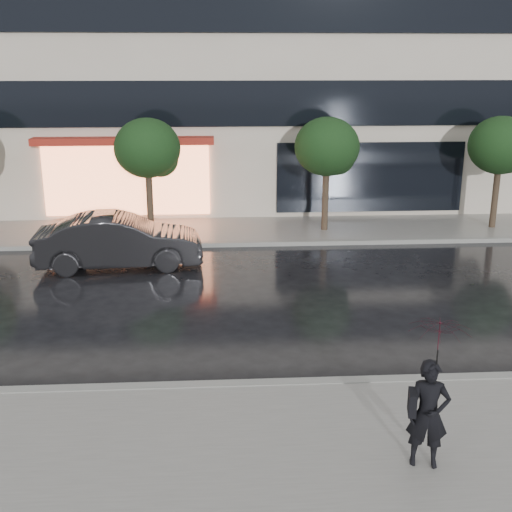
{
  "coord_description": "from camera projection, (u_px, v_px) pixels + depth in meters",
  "views": [
    {
      "loc": [
        -0.69,
        -11.51,
        5.76
      ],
      "look_at": [
        0.17,
        2.77,
        1.4
      ],
      "focal_mm": 45.0,
      "sensor_mm": 36.0,
      "label": 1
    }
  ],
  "objects": [
    {
      "name": "tree_far_east",
      "position": [
        502.0,
        147.0,
        21.95
      ],
      "size": [
        2.2,
        2.2,
        3.99
      ],
      "color": "#33261C",
      "rests_on": "ground"
    },
    {
      "name": "pedestrian_with_umbrella",
      "position": [
        434.0,
        374.0,
        8.94
      ],
      "size": [
        1.04,
        1.06,
        2.26
      ],
      "rotation": [
        0.0,
        0.0,
        -0.22
      ],
      "color": "black",
      "rests_on": "sidewalk_near"
    },
    {
      "name": "ground",
      "position": [
        256.0,
        364.0,
        12.7
      ],
      "size": [
        120.0,
        120.0,
        0.0
      ],
      "primitive_type": "plane",
      "color": "black",
      "rests_on": "ground"
    },
    {
      "name": "sidewalk_far",
      "position": [
        238.0,
        231.0,
        22.47
      ],
      "size": [
        60.0,
        3.5,
        0.12
      ],
      "primitive_type": "cube",
      "color": "slate",
      "rests_on": "ground"
    },
    {
      "name": "sidewalk_near",
      "position": [
        269.0,
        459.0,
        9.58
      ],
      "size": [
        60.0,
        4.5,
        0.12
      ],
      "primitive_type": "cube",
      "color": "slate",
      "rests_on": "ground"
    },
    {
      "name": "tree_mid_west",
      "position": [
        149.0,
        150.0,
        21.26
      ],
      "size": [
        2.2,
        2.2,
        3.99
      ],
      "color": "#33261C",
      "rests_on": "ground"
    },
    {
      "name": "tree_mid_east",
      "position": [
        328.0,
        149.0,
        21.61
      ],
      "size": [
        2.2,
        2.2,
        3.99
      ],
      "color": "#33261C",
      "rests_on": "ground"
    },
    {
      "name": "parked_car",
      "position": [
        119.0,
        241.0,
        18.49
      ],
      "size": [
        4.84,
        1.98,
        1.56
      ],
      "primitive_type": "imported",
      "rotation": [
        0.0,
        0.0,
        1.64
      ],
      "color": "black",
      "rests_on": "ground"
    },
    {
      "name": "curb_far",
      "position": [
        240.0,
        244.0,
        20.8
      ],
      "size": [
        60.0,
        0.25,
        0.14
      ],
      "primitive_type": "cube",
      "color": "gray",
      "rests_on": "ground"
    },
    {
      "name": "curb_near",
      "position": [
        259.0,
        385.0,
        11.73
      ],
      "size": [
        60.0,
        0.25,
        0.14
      ],
      "primitive_type": "cube",
      "color": "gray",
      "rests_on": "ground"
    }
  ]
}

